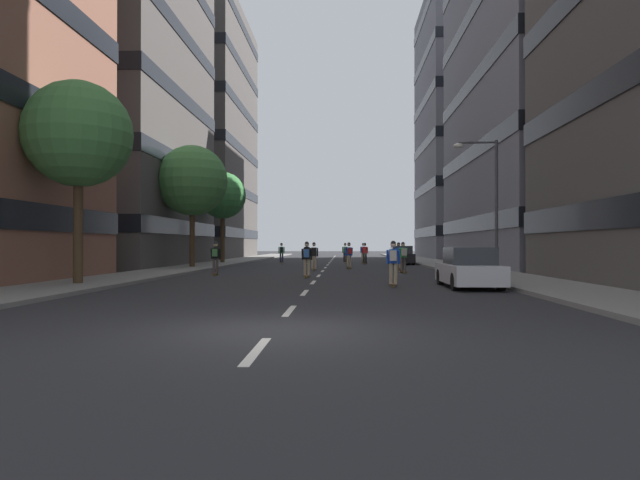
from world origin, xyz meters
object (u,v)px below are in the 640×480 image
at_px(skater_2, 307,252).
at_px(skater_10, 393,260).
at_px(street_tree_far, 192,181).
at_px(skater_3, 345,251).
at_px(skater_4, 403,255).
at_px(parked_car_mid, 401,256).
at_px(skater_1, 307,257).
at_px(skater_5, 314,255).
at_px(skater_7, 215,256).
at_px(street_tree_near, 223,196).
at_px(skater_0, 365,252).
at_px(street_tree_mid, 79,135).
at_px(skater_6, 282,252).
at_px(parked_car_near, 469,269).
at_px(streetlamp_right, 489,192).
at_px(skater_8, 349,254).
at_px(skater_11, 399,255).
at_px(skater_9, 363,251).

relative_size(skater_2, skater_10, 1.00).
distance_m(street_tree_far, skater_3, 16.64).
bearing_deg(skater_4, parked_car_mid, 84.53).
height_order(skater_1, skater_10, same).
height_order(skater_3, skater_5, same).
height_order(parked_car_mid, skater_7, skater_7).
bearing_deg(skater_2, street_tree_near, -175.18).
distance_m(parked_car_mid, skater_0, 3.16).
bearing_deg(skater_1, skater_5, 90.51).
relative_size(street_tree_mid, skater_6, 4.41).
bearing_deg(skater_1, street_tree_near, 114.41).
height_order(parked_car_near, streetlamp_right, streetlamp_right).
height_order(skater_0, skater_5, same).
relative_size(skater_8, skater_11, 1.00).
xyz_separation_m(skater_8, skater_11, (3.16, -1.74, -0.03)).
xyz_separation_m(skater_6, skater_10, (7.34, -25.47, 0.00)).
bearing_deg(skater_0, parked_car_near, -83.37).
bearing_deg(skater_1, skater_9, 81.48).
bearing_deg(skater_5, streetlamp_right, -42.32).
distance_m(parked_car_near, skater_4, 10.78).
xyz_separation_m(street_tree_far, skater_10, (12.23, -15.16, -4.95)).
height_order(parked_car_near, skater_7, skater_7).
height_order(skater_0, skater_1, same).
distance_m(parked_car_near, skater_3, 28.08).
bearing_deg(street_tree_mid, street_tree_far, 90.00).
relative_size(street_tree_far, streetlamp_right, 1.27).
relative_size(skater_4, skater_8, 1.00).
relative_size(parked_car_near, skater_6, 2.47).
relative_size(skater_0, skater_1, 1.00).
bearing_deg(skater_11, skater_3, 104.26).
relative_size(parked_car_mid, street_tree_far, 0.53).
bearing_deg(skater_10, skater_2, 101.57).
xyz_separation_m(street_tree_mid, skater_8, (10.64, 16.10, -4.88)).
xyz_separation_m(skater_0, skater_7, (-8.59, -17.53, 0.03)).
height_order(street_tree_mid, street_tree_far, street_tree_far).
relative_size(parked_car_mid, streetlamp_right, 0.68).
bearing_deg(skater_0, skater_2, 179.90).
xyz_separation_m(parked_car_near, street_tree_far, (-15.01, 15.68, 5.26)).
bearing_deg(skater_7, skater_0, 63.90).
bearing_deg(street_tree_near, skater_9, 24.47).
relative_size(skater_1, skater_4, 1.00).
height_order(street_tree_far, skater_5, street_tree_far).
bearing_deg(skater_7, skater_1, -18.89).
height_order(parked_car_near, skater_2, skater_2).
height_order(skater_0, skater_3, same).
xyz_separation_m(parked_car_near, skater_4, (-1.30, 10.70, 0.32)).
xyz_separation_m(skater_6, skater_11, (8.91, -11.71, -0.03)).
relative_size(parked_car_near, streetlamp_right, 0.68).
bearing_deg(skater_10, parked_car_mid, 83.33).
bearing_deg(skater_7, parked_car_near, -34.30).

